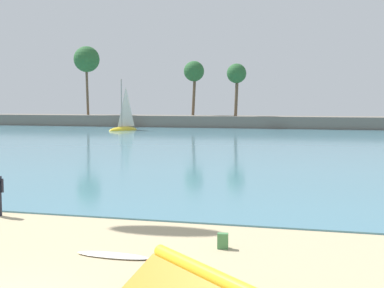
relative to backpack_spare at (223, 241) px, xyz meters
The scene contains 5 objects.
sea 53.86m from the backpack_spare, 93.74° to the left, with size 220.00×102.13×0.06m, color teal.
palm_headland 64.91m from the backpack_spare, 93.17° to the left, with size 97.56×6.00×12.86m.
backpack_spare is the anchor object (origin of this frame).
surfboard 3.10m from the backpack_spare, 151.00° to the right, with size 2.10×0.52×0.08m, color white.
sailboat_near_shore 58.30m from the backpack_spare, 114.54° to the left, with size 3.39×5.38×7.51m.
Camera 1 is at (6.27, -8.04, 4.17)m, focal length 49.03 mm.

